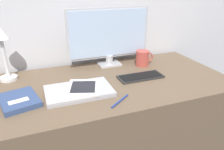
{
  "coord_description": "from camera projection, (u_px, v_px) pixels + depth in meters",
  "views": [
    {
      "loc": [
        -0.41,
        -0.92,
        1.29
      ],
      "look_at": [
        -0.02,
        0.12,
        0.81
      ],
      "focal_mm": 35.0,
      "sensor_mm": 36.0,
      "label": 1
    }
  ],
  "objects": [
    {
      "name": "keyboard",
      "position": [
        141.0,
        77.0,
        1.32
      ],
      "size": [
        0.27,
        0.11,
        0.01
      ],
      "color": "#282828",
      "rests_on": "desk"
    },
    {
      "name": "desk",
      "position": [
        112.0,
        133.0,
        1.43
      ],
      "size": [
        1.39,
        0.7,
        0.75
      ],
      "color": "brown",
      "rests_on": "ground_plane"
    },
    {
      "name": "desk_lamp",
      "position": [
        2.0,
        44.0,
        1.21
      ],
      "size": [
        0.1,
        0.1,
        0.33
      ],
      "color": "white",
      "rests_on": "desk"
    },
    {
      "name": "laptop",
      "position": [
        79.0,
        91.0,
        1.14
      ],
      "size": [
        0.34,
        0.22,
        0.02
      ],
      "color": "#A3A3A8",
      "rests_on": "desk"
    },
    {
      "name": "coffee_mug",
      "position": [
        143.0,
        58.0,
        1.5
      ],
      "size": [
        0.13,
        0.09,
        0.1
      ],
      "color": "#B7473D",
      "rests_on": "desk"
    },
    {
      "name": "pen",
      "position": [
        120.0,
        101.0,
        1.06
      ],
      "size": [
        0.12,
        0.09,
        0.01
      ],
      "color": "navy",
      "rests_on": "desk"
    },
    {
      "name": "ereader",
      "position": [
        83.0,
        87.0,
        1.14
      ],
      "size": [
        0.21,
        0.23,
        0.01
      ],
      "color": "white",
      "rests_on": "laptop"
    },
    {
      "name": "monitor",
      "position": [
        109.0,
        35.0,
        1.45
      ],
      "size": [
        0.56,
        0.11,
        0.39
      ],
      "color": "#B7B7BC",
      "rests_on": "desk"
    },
    {
      "name": "notebook",
      "position": [
        19.0,
        100.0,
        1.05
      ],
      "size": [
        0.21,
        0.24,
        0.03
      ],
      "color": "#334775",
      "rests_on": "desk"
    }
  ]
}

